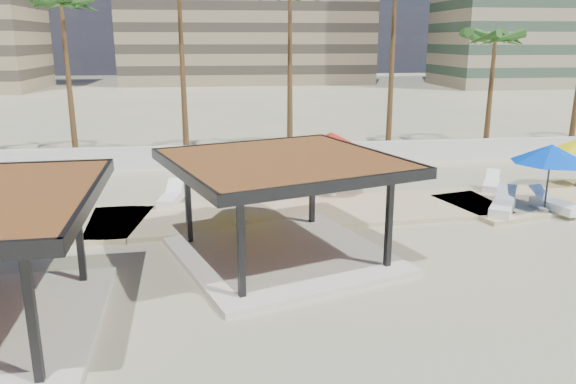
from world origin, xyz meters
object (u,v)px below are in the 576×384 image
object	(u,v)px
pavilion_central	(283,199)
umbrella_c	(331,141)
lounger_b	(503,206)
lounger_c	(554,205)
lounger_d	(491,185)
lounger_a	(171,198)

from	to	relation	value
pavilion_central	umbrella_c	distance (m)	7.09
pavilion_central	umbrella_c	world-z (taller)	pavilion_central
umbrella_c	lounger_b	xyz separation A→B (m)	(6.13, -3.25, -2.12)
lounger_c	lounger_d	xyz separation A→B (m)	(-0.91, 3.39, -0.02)
lounger_d	lounger_b	bearing A→B (deg)	-169.31
umbrella_c	lounger_c	distance (m)	9.14
lounger_a	lounger_c	xyz separation A→B (m)	(14.96, -2.93, 0.00)
lounger_d	umbrella_c	bearing A→B (deg)	121.81
pavilion_central	lounger_a	world-z (taller)	pavilion_central
umbrella_c	lounger_d	world-z (taller)	umbrella_c
lounger_a	pavilion_central	bearing A→B (deg)	-137.43
lounger_d	pavilion_central	bearing A→B (deg)	153.72
pavilion_central	umbrella_c	bearing A→B (deg)	47.37
umbrella_c	lounger_b	bearing A→B (deg)	-27.91
lounger_a	lounger_c	bearing A→B (deg)	-90.64
lounger_c	lounger_d	bearing A→B (deg)	-2.21
lounger_b	lounger_c	size ratio (longest dim) A/B	1.04
lounger_a	lounger_d	bearing A→B (deg)	-77.67
umbrella_c	lounger_b	size ratio (longest dim) A/B	1.70
lounger_a	lounger_d	xyz separation A→B (m)	(14.05, 0.46, -0.02)
pavilion_central	lounger_b	size ratio (longest dim) A/B	3.54
umbrella_c	lounger_d	xyz separation A→B (m)	(7.37, 0.15, -2.16)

